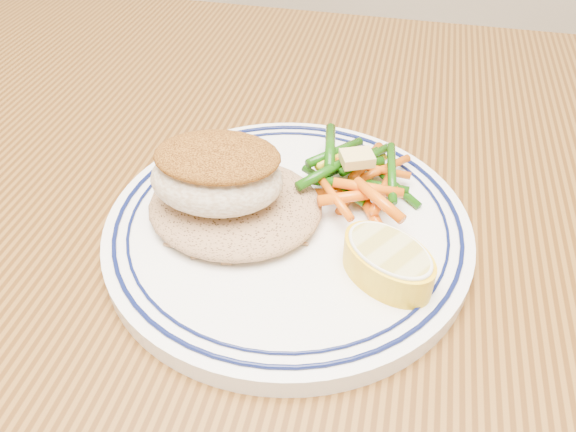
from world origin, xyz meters
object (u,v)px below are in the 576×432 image
Objects in this scene: rice_pilaf at (235,202)px; vegetable_pile at (358,177)px; lemon_wedge at (388,261)px; dining_table at (219,347)px; fish_fillet at (217,173)px; plate at (288,227)px.

vegetable_pile reaches higher than rice_pilaf.
dining_table is at bearing -179.35° from lemon_wedge.
rice_pilaf is at bearing 30.78° from fish_fillet.
rice_pilaf reaches higher than plate.
rice_pilaf is at bearing 73.66° from dining_table.
fish_fillet is (-0.05, -0.01, 0.05)m from plate.
plate is 0.07m from fish_fillet.
vegetable_pile is (0.09, 0.08, 0.13)m from dining_table.
lemon_wedge is (0.11, -0.03, 0.00)m from rice_pilaf.
plate is at bearing 38.28° from dining_table.
lemon_wedge reaches higher than plate.
lemon_wedge reaches higher than dining_table.
lemon_wedge is at bearing -14.05° from fish_fillet.
dining_table is 18.23× the size of lemon_wedge.
dining_table is 0.12m from plate.
rice_pilaf is at bearing -150.63° from vegetable_pile.
dining_table is 0.17m from lemon_wedge.
plate is 0.06m from vegetable_pile.
dining_table is at bearing -106.34° from rice_pilaf.
lemon_wedge is (0.12, 0.00, 0.13)m from dining_table.
fish_fillet is 1.15× the size of lemon_wedge.
lemon_wedge reaches higher than rice_pilaf.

